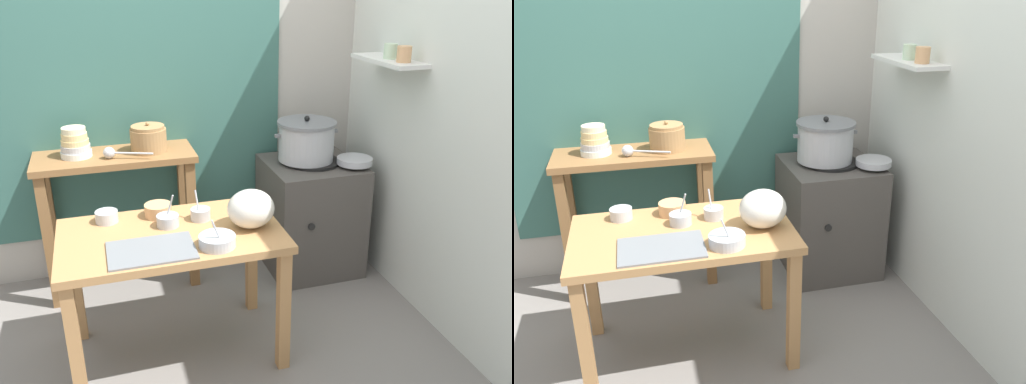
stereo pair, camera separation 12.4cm
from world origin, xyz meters
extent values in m
plane|color=gray|center=(0.00, 0.00, 0.00)|extent=(9.00, 9.00, 0.00)
cube|color=#B2ADA3|center=(0.10, 1.10, 1.30)|extent=(4.40, 0.10, 2.60)
cube|color=#38665B|center=(-0.15, 1.04, 1.35)|extent=(1.90, 0.02, 2.10)
cube|color=silver|center=(1.40, 0.20, 1.30)|extent=(0.10, 3.20, 2.60)
cube|color=silver|center=(1.25, 0.40, 1.45)|extent=(0.20, 0.56, 0.02)
cylinder|color=tan|center=(1.25, 0.24, 1.51)|extent=(0.08, 0.08, 0.09)
cylinder|color=#B7D1AD|center=(1.25, 0.39, 1.50)|extent=(0.08, 0.08, 0.09)
cube|color=#B27F4C|center=(-0.11, 0.03, 0.70)|extent=(1.10, 0.66, 0.04)
cube|color=#B27F4C|center=(-0.61, -0.25, 0.34)|extent=(0.06, 0.06, 0.68)
cube|color=#B27F4C|center=(0.39, -0.25, 0.34)|extent=(0.06, 0.06, 0.68)
cube|color=#B27F4C|center=(-0.61, 0.31, 0.34)|extent=(0.06, 0.06, 0.68)
cube|color=#B27F4C|center=(0.39, 0.31, 0.34)|extent=(0.06, 0.06, 0.68)
cube|color=olive|center=(-0.32, 0.83, 0.88)|extent=(0.96, 0.40, 0.04)
cube|color=olive|center=(-0.75, 0.68, 0.43)|extent=(0.06, 0.06, 0.86)
cube|color=olive|center=(0.11, 0.68, 0.43)|extent=(0.06, 0.06, 0.86)
cube|color=olive|center=(-0.75, 0.98, 0.43)|extent=(0.06, 0.06, 0.86)
cube|color=olive|center=(0.11, 0.98, 0.43)|extent=(0.06, 0.06, 0.86)
cube|color=#4C4742|center=(0.93, 0.70, 0.38)|extent=(0.60, 0.60, 0.76)
cylinder|color=black|center=(0.93, 0.70, 0.77)|extent=(0.36, 0.36, 0.02)
cylinder|color=black|center=(0.81, 0.40, 0.45)|extent=(0.04, 0.02, 0.04)
cylinder|color=#B7BABF|center=(0.89, 0.72, 0.90)|extent=(0.36, 0.36, 0.24)
cylinder|color=slate|center=(0.89, 0.72, 1.03)|extent=(0.38, 0.38, 0.02)
sphere|color=black|center=(0.89, 0.72, 1.06)|extent=(0.04, 0.04, 0.04)
cube|color=slate|center=(0.69, 0.72, 0.96)|extent=(0.04, 0.02, 0.02)
cube|color=slate|center=(1.09, 0.72, 0.96)|extent=(0.04, 0.02, 0.02)
cylinder|color=#A37A4C|center=(-0.11, 0.83, 0.97)|extent=(0.22, 0.22, 0.14)
cylinder|color=#A37A4C|center=(-0.11, 0.83, 1.05)|extent=(0.20, 0.20, 0.02)
sphere|color=#A37A4C|center=(-0.11, 0.83, 1.07)|extent=(0.02, 0.02, 0.02)
cylinder|color=silver|center=(-0.54, 0.85, 0.92)|extent=(0.18, 0.18, 0.04)
cylinder|color=#B7BABF|center=(-0.54, 0.85, 0.96)|extent=(0.17, 0.17, 0.04)
cylinder|color=#E5C684|center=(-0.54, 0.85, 0.99)|extent=(0.16, 0.16, 0.03)
cylinder|color=#E5C684|center=(-0.54, 0.85, 1.03)|extent=(0.15, 0.15, 0.04)
cylinder|color=beige|center=(-0.54, 0.85, 1.06)|extent=(0.14, 0.14, 0.03)
sphere|color=#B7BABF|center=(-0.35, 0.75, 0.94)|extent=(0.07, 0.07, 0.07)
cylinder|color=#B7BABF|center=(-0.21, 0.70, 0.94)|extent=(0.22, 0.09, 0.01)
cube|color=slate|center=(-0.23, -0.14, 0.72)|extent=(0.40, 0.28, 0.01)
ellipsoid|color=silver|center=(0.29, -0.03, 0.82)|extent=(0.24, 0.22, 0.20)
cylinder|color=#B7BABF|center=(1.16, 0.55, 0.80)|extent=(0.23, 0.23, 0.04)
cylinder|color=#B7BABF|center=(0.07, -0.18, 0.75)|extent=(0.18, 0.18, 0.05)
cylinder|color=brown|center=(0.07, -0.18, 0.77)|extent=(0.15, 0.15, 0.01)
cylinder|color=#B7BABF|center=(0.07, -0.21, 0.80)|extent=(0.06, 0.02, 0.15)
cylinder|color=#B7BABF|center=(-0.41, 0.25, 0.75)|extent=(0.12, 0.12, 0.06)
cylinder|color=#337238|center=(-0.41, 0.25, 0.77)|extent=(0.10, 0.10, 0.01)
cylinder|color=tan|center=(-0.15, 0.24, 0.75)|extent=(0.14, 0.14, 0.07)
cylinder|color=maroon|center=(-0.15, 0.24, 0.78)|extent=(0.12, 0.12, 0.01)
cylinder|color=#B7BABF|center=(0.06, 0.13, 0.75)|extent=(0.10, 0.10, 0.06)
cylinder|color=#337238|center=(0.06, 0.13, 0.77)|extent=(0.09, 0.09, 0.01)
cylinder|color=#B7BABF|center=(0.05, 0.13, 0.80)|extent=(0.02, 0.07, 0.16)
cylinder|color=#B7BABF|center=(-0.12, 0.10, 0.75)|extent=(0.11, 0.11, 0.06)
cylinder|color=beige|center=(-0.12, 0.10, 0.77)|extent=(0.10, 0.10, 0.01)
cylinder|color=#B7BABF|center=(-0.11, 0.11, 0.81)|extent=(0.05, 0.06, 0.17)
camera|label=1|loc=(-0.41, -2.36, 1.89)|focal=37.23mm
camera|label=2|loc=(-0.29, -2.40, 1.89)|focal=37.23mm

